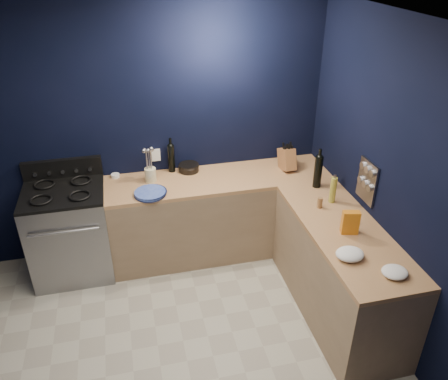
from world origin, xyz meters
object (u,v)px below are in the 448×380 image
object	(u,v)px
gas_range	(71,234)
crouton_bag	(350,223)
utensil_crock	(150,175)
knife_block	(287,159)
plate_stack	(150,193)

from	to	relation	value
gas_range	crouton_bag	world-z (taller)	crouton_bag
utensil_crock	knife_block	bearing A→B (deg)	-2.10
plate_stack	crouton_bag	size ratio (longest dim) A/B	1.45
utensil_crock	plate_stack	bearing A→B (deg)	-96.87
utensil_crock	crouton_bag	world-z (taller)	crouton_bag
gas_range	utensil_crock	world-z (taller)	utensil_crock
utensil_crock	knife_block	xyz separation A→B (m)	(1.42, -0.05, 0.04)
utensil_crock	crouton_bag	bearing A→B (deg)	-40.33
plate_stack	knife_block	xyz separation A→B (m)	(1.46, 0.23, 0.09)
utensil_crock	knife_block	world-z (taller)	knife_block
crouton_bag	gas_range	bearing A→B (deg)	167.14
plate_stack	crouton_bag	xyz separation A→B (m)	(1.55, -1.01, 0.08)
crouton_bag	plate_stack	bearing A→B (deg)	160.79
knife_block	crouton_bag	bearing A→B (deg)	-89.84
plate_stack	knife_block	distance (m)	1.48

